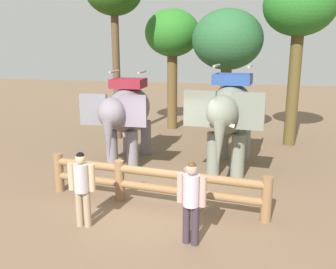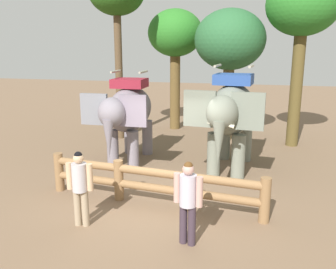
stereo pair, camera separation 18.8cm
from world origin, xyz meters
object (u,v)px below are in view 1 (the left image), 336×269
at_px(tree_far_left, 300,9).
at_px(log_fence, 153,182).
at_px(elephant_center, 230,113).
at_px(tourist_man_in_blue, 191,197).
at_px(tourist_woman_in_black, 82,184).
at_px(tree_deep_back, 227,42).
at_px(tree_far_right, 172,36).
at_px(elephant_near_left, 127,112).

bearing_deg(tree_far_left, log_fence, -119.77).
height_order(elephant_center, tourist_man_in_blue, elephant_center).
relative_size(log_fence, elephant_center, 1.46).
bearing_deg(tourist_woman_in_black, elephant_center, 57.81).
bearing_deg(tree_deep_back, elephant_center, -83.64).
distance_m(tourist_woman_in_black, tourist_man_in_blue, 2.40).
bearing_deg(elephant_center, tree_far_right, 119.12).
distance_m(elephant_center, tourist_man_in_blue, 4.76).
bearing_deg(elephant_near_left, tree_far_right, 86.46).
distance_m(log_fence, tree_far_left, 8.91).
distance_m(elephant_near_left, tree_far_right, 6.00).
relative_size(elephant_center, tourist_man_in_blue, 2.25).
height_order(elephant_near_left, tourist_man_in_blue, elephant_near_left).
xyz_separation_m(elephant_near_left, tree_far_left, (5.52, 3.60, 3.42)).
xyz_separation_m(tourist_woman_in_black, tourist_man_in_blue, (2.39, -0.19, 0.02)).
distance_m(log_fence, tourist_woman_in_black, 1.87).
bearing_deg(elephant_near_left, tourist_woman_in_black, -83.20).
distance_m(tourist_woman_in_black, tree_far_right, 10.41).
xyz_separation_m(log_fence, elephant_near_left, (-1.71, 3.06, 1.11)).
xyz_separation_m(log_fence, tourist_man_in_blue, (1.21, -1.59, 0.39)).
height_order(tourist_man_in_blue, tree_far_left, tree_far_left).
distance_m(tree_far_left, tree_far_right, 5.57).
height_order(log_fence, elephant_center, elephant_center).
height_order(elephant_near_left, tourist_woman_in_black, elephant_near_left).
bearing_deg(tree_far_left, elephant_center, -121.23).
distance_m(log_fence, elephant_center, 3.70).
xyz_separation_m(tourist_man_in_blue, tree_far_left, (2.60, 8.24, 4.15)).
bearing_deg(tree_deep_back, tree_far_right, 150.52).
bearing_deg(tree_deep_back, tourist_man_in_blue, -89.89).
bearing_deg(tourist_man_in_blue, tourist_woman_in_black, 175.48).
relative_size(tourist_woman_in_black, tree_deep_back, 0.32).
relative_size(tree_far_right, tree_deep_back, 1.03).
xyz_separation_m(elephant_near_left, tree_far_right, (0.33, 5.42, 2.54)).
bearing_deg(tourist_woman_in_black, tree_far_left, 58.23).
distance_m(tourist_woman_in_black, tree_far_left, 10.35).
bearing_deg(tree_far_right, log_fence, -80.78).
xyz_separation_m(elephant_near_left, tree_deep_back, (2.91, 3.97, 2.29)).
relative_size(log_fence, elephant_near_left, 1.58).
xyz_separation_m(log_fence, tree_far_right, (-1.38, 8.48, 3.66)).
bearing_deg(elephant_center, tree_far_left, 58.77).
xyz_separation_m(elephant_center, tree_deep_back, (-0.44, 3.95, 2.16)).
xyz_separation_m(tourist_woman_in_black, tree_far_left, (4.99, 8.05, 4.17)).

